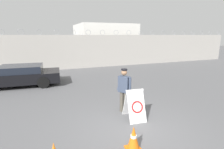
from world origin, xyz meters
TOP-DOWN VIEW (x-y plane):
  - ground_plane at (0.00, 0.00)m, footprint 90.00×90.00m
  - perimeter_wall at (-0.00, 11.15)m, footprint 36.00×0.30m
  - building_block at (4.27, 15.33)m, footprint 6.17×5.99m
  - barricade_sign at (0.39, 0.51)m, footprint 0.69×0.92m
  - security_guard at (0.28, 1.21)m, footprint 0.43×0.67m
  - traffic_cone_mid at (-0.47, -1.00)m, footprint 0.38×0.38m
  - parked_car_front_coupe at (-4.00, 6.73)m, footprint 4.90×2.27m

SIDE VIEW (x-z plane):
  - ground_plane at x=0.00m, z-range 0.00..0.00m
  - traffic_cone_mid at x=-0.47m, z-range 0.00..0.65m
  - barricade_sign at x=0.39m, z-range -0.01..1.09m
  - parked_car_front_coupe at x=-4.00m, z-range 0.01..1.24m
  - security_guard at x=0.28m, z-range 0.09..1.82m
  - perimeter_wall at x=0.00m, z-range -0.22..3.21m
  - building_block at x=4.27m, z-range 0.00..4.15m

